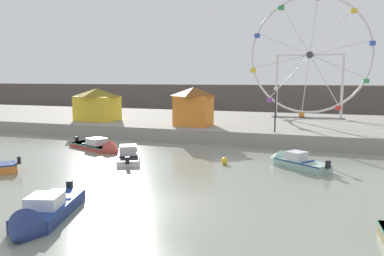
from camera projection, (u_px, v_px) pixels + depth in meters
ground_plane at (159, 206)px, 15.92m from camera, size 240.00×240.00×0.00m
quay_promenade at (253, 125)px, 38.66m from camera, size 110.00×18.67×1.11m
distant_town_skyline at (274, 100)px, 55.79m from camera, size 140.00×3.00×4.40m
motorboat_faded_red at (101, 147)px, 28.01m from camera, size 5.65×3.47×1.39m
motorboat_seafoam at (292, 161)px, 22.98m from camera, size 4.17×3.48×1.35m
motorboat_navy_blue at (41, 215)px, 13.93m from camera, size 2.74×5.14×1.43m
motorboat_white_red_stripe at (128, 154)px, 25.31m from camera, size 3.21×4.57×1.44m
ferris_wheel_white_frame at (310, 57)px, 39.70m from camera, size 12.54×1.20×12.99m
carnival_booth_yellow_awning at (97, 104)px, 37.88m from camera, size 4.63×3.47×3.24m
carnival_booth_orange_canopy at (193, 106)px, 33.76m from camera, size 3.53×2.92×3.47m
promenade_lamp_far at (276, 102)px, 29.48m from camera, size 0.32×0.32×3.59m
mooring_buoy_orange at (224, 161)px, 23.59m from camera, size 0.44×0.44×0.44m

